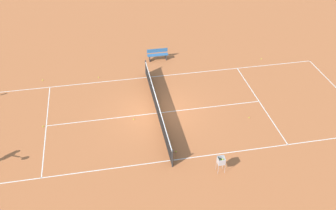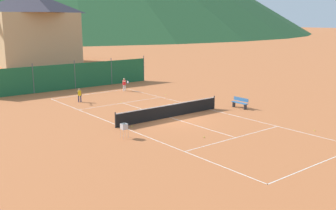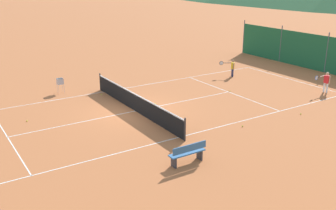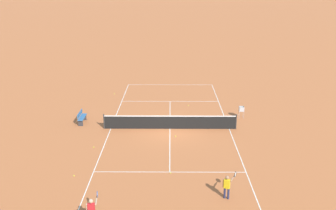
# 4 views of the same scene
# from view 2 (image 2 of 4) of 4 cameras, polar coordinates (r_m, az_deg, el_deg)

# --- Properties ---
(ground_plane) EXTENTS (600.00, 600.00, 0.00)m
(ground_plane) POSITION_cam_2_polar(r_m,az_deg,el_deg) (28.58, 0.23, -1.81)
(ground_plane) COLOR #BC6638
(court_line_markings) EXTENTS (8.25, 23.85, 0.01)m
(court_line_markings) POSITION_cam_2_polar(r_m,az_deg,el_deg) (28.58, 0.23, -1.80)
(court_line_markings) COLOR white
(court_line_markings) RESTS_ON ground
(tennis_net) EXTENTS (9.18, 0.08, 1.06)m
(tennis_net) POSITION_cam_2_polar(r_m,az_deg,el_deg) (28.46, 0.23, -0.83)
(tennis_net) COLOR #2D2D2D
(tennis_net) RESTS_ON ground
(windscreen_fence_far) EXTENTS (17.28, 0.08, 2.90)m
(windscreen_fence_far) POSITION_cam_2_polar(r_m,az_deg,el_deg) (41.36, -13.36, 4.11)
(windscreen_fence_far) COLOR #1E6038
(windscreen_fence_far) RESTS_ON ground
(player_far_baseline) EXTENTS (0.74, 0.88, 1.19)m
(player_far_baseline) POSITION_cam_2_polar(r_m,az_deg,el_deg) (34.52, -12.74, 1.53)
(player_far_baseline) COLOR #23284C
(player_far_baseline) RESTS_ON ground
(player_near_baseline) EXTENTS (0.43, 1.07, 1.28)m
(player_near_baseline) POSITION_cam_2_polar(r_m,az_deg,el_deg) (39.23, -6.34, 3.11)
(player_near_baseline) COLOR white
(player_near_baseline) RESTS_ON ground
(tennis_ball_service_box) EXTENTS (0.07, 0.07, 0.07)m
(tennis_ball_service_box) POSITION_cam_2_polar(r_m,az_deg,el_deg) (26.25, -5.28, -3.07)
(tennis_ball_service_box) COLOR #CCE033
(tennis_ball_service_box) RESTS_ON ground
(tennis_ball_alley_left) EXTENTS (0.07, 0.07, 0.07)m
(tennis_ball_alley_left) POSITION_cam_2_polar(r_m,az_deg,el_deg) (33.78, -6.82, 0.38)
(tennis_ball_alley_left) COLOR #CCE033
(tennis_ball_alley_left) RESTS_ON ground
(tennis_ball_mid_court) EXTENTS (0.07, 0.07, 0.07)m
(tennis_ball_mid_court) POSITION_cam_2_polar(r_m,az_deg,el_deg) (23.86, 5.26, -4.65)
(tennis_ball_mid_court) COLOR #CCE033
(tennis_ball_mid_court) RESTS_ON ground
(tennis_ball_far_corner) EXTENTS (0.07, 0.07, 0.07)m
(tennis_ball_far_corner) POSITION_cam_2_polar(r_m,az_deg,el_deg) (29.46, -2.07, -1.32)
(tennis_ball_far_corner) COLOR #CCE033
(tennis_ball_far_corner) RESTS_ON ground
(tennis_ball_by_net_right) EXTENTS (0.07, 0.07, 0.07)m
(tennis_ball_by_net_right) POSITION_cam_2_polar(r_m,az_deg,el_deg) (33.92, 2.99, 0.49)
(tennis_ball_by_net_right) COLOR #CCE033
(tennis_ball_by_net_right) RESTS_ON ground
(tennis_ball_alley_right) EXTENTS (0.07, 0.07, 0.07)m
(tennis_ball_alley_right) POSITION_cam_2_polar(r_m,az_deg,el_deg) (26.81, 20.52, -3.49)
(tennis_ball_alley_right) COLOR #CCE033
(tennis_ball_alley_right) RESTS_ON ground
(tennis_ball_near_corner) EXTENTS (0.07, 0.07, 0.07)m
(tennis_ball_near_corner) POSITION_cam_2_polar(r_m,az_deg,el_deg) (36.91, -0.38, 1.48)
(tennis_ball_near_corner) COLOR #CCE033
(tennis_ball_near_corner) RESTS_ON ground
(ball_hopper) EXTENTS (0.36, 0.36, 0.89)m
(ball_hopper) POSITION_cam_2_polar(r_m,az_deg,el_deg) (23.66, -6.37, -3.25)
(ball_hopper) COLOR #B7B7BC
(ball_hopper) RESTS_ON ground
(courtside_bench) EXTENTS (0.36, 1.50, 0.84)m
(courtside_bench) POSITION_cam_2_polar(r_m,az_deg,el_deg) (32.00, 10.40, 0.35)
(courtside_bench) COLOR #336699
(courtside_bench) RESTS_ON ground
(alpine_chalet) EXTENTS (13.00, 10.00, 11.20)m
(alpine_chalet) POSITION_cam_2_polar(r_m,az_deg,el_deg) (66.39, -18.89, 10.68)
(alpine_chalet) COLOR tan
(alpine_chalet) RESTS_ON ground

